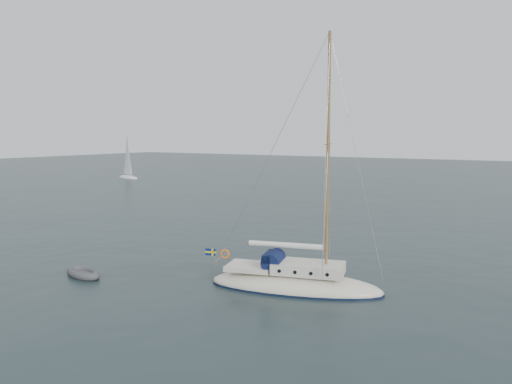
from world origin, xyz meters
The scene contains 4 objects.
ground centered at (0.00, 0.00, 0.00)m, with size 300.00×300.00×0.00m, color black.
sailboat centered at (0.52, 1.67, 1.06)m, with size 9.88×2.96×14.07m.
dinghy centered at (-11.29, -2.57, 0.19)m, with size 3.04×1.37×0.44m.
distant_yacht_a centered at (-57.14, 45.99, 3.59)m, with size 6.34×3.38×8.40m.
Camera 1 is at (12.27, -21.73, 8.34)m, focal length 35.00 mm.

